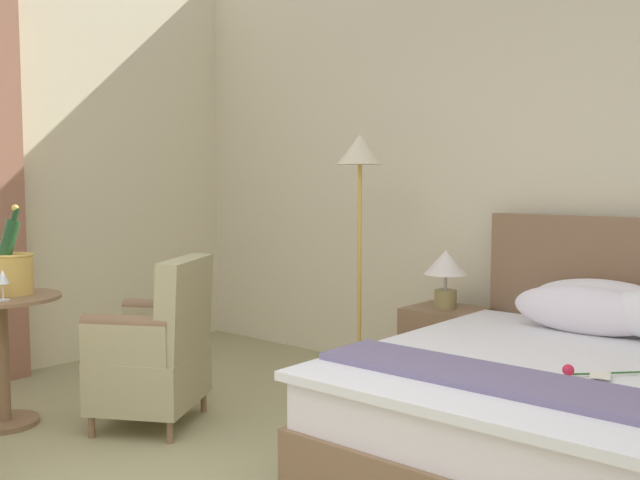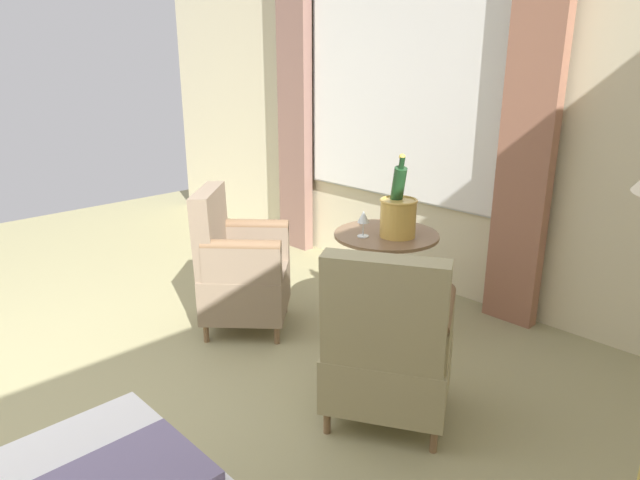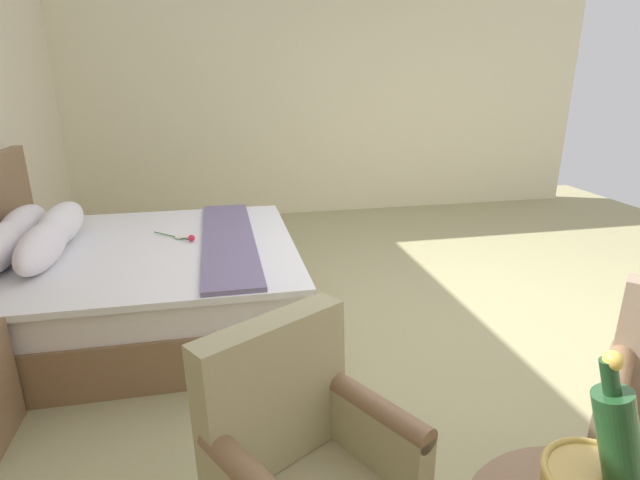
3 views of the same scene
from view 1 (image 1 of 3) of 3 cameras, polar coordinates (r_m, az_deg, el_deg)
name	(u,v)px [view 1 (image 1 of 3)]	position (r m, az deg, el deg)	size (l,w,h in m)	color
wall_headboard_side	(577,146)	(4.66, 19.84, 7.08)	(6.59, 0.12, 3.17)	beige
bed	(591,407)	(3.57, 20.90, -12.39)	(1.94, 2.09, 1.17)	#826245
nightstand	(445,352)	(4.65, 9.94, -8.83)	(0.47, 0.41, 0.57)	#826245
bedside_lamp	(446,268)	(4.56, 10.03, -2.22)	(0.28, 0.28, 0.37)	olive
floor_lamp_brass	(360,184)	(4.59, 3.20, 4.50)	(0.30, 0.30, 1.67)	gold
side_table_round	(2,344)	(4.40, -24.08, -7.62)	(0.65, 0.65, 0.73)	#826245
champagne_bucket	(12,268)	(4.37, -23.39, -2.08)	(0.23, 0.23, 0.51)	gold
wine_glass_near_edge	(3,279)	(4.17, -24.06, -2.85)	(0.07, 0.07, 0.16)	white
armchair_by_window	(157,353)	(4.14, -12.89, -8.78)	(0.77, 0.78, 0.95)	#826245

